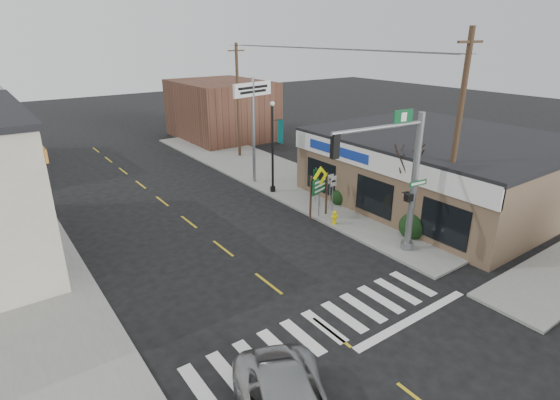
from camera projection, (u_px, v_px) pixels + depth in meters
ground at (331, 332)px, 15.58m from camera, size 140.00×140.00×0.00m
sidewalk_right at (302, 186)px, 30.32m from camera, size 6.00×38.00×0.13m
sidewalk_left at (3, 259)px, 20.52m from camera, size 6.00×38.00×0.13m
center_line at (223, 248)px, 21.65m from camera, size 0.12×56.00×0.01m
crosswalk at (324, 326)px, 15.88m from camera, size 11.00×2.20×0.01m
thrift_store at (441, 170)px, 27.31m from camera, size 12.00×14.00×4.00m
bldg_distant_right at (221, 110)px, 43.87m from camera, size 8.00×10.00×5.60m
traffic_signal_pole at (404, 172)px, 19.47m from camera, size 5.40×0.40×6.84m
guide_sign at (319, 189)px, 24.54m from camera, size 1.44×0.13×2.52m
fire_hydrant at (335, 217)px, 23.95m from camera, size 0.24×0.24×0.78m
ped_crossing_sign at (320, 183)px, 24.37m from camera, size 1.17×0.08×3.01m
lamp_post at (273, 141)px, 27.91m from camera, size 0.77×0.60×5.92m
dance_center_sign at (253, 105)px, 29.14m from camera, size 3.37×0.21×7.16m
bare_tree at (409, 151)px, 22.30m from camera, size 2.68×2.68×5.36m
shrub_front at (413, 226)px, 22.53m from camera, size 1.42×1.42×1.06m
shrub_back at (339, 197)px, 26.91m from camera, size 1.04×1.04×0.78m
utility_pole_near at (456, 139)px, 20.49m from camera, size 1.77×0.27×10.17m
utility_pole_far at (238, 100)px, 35.97m from camera, size 1.59×0.24×9.17m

